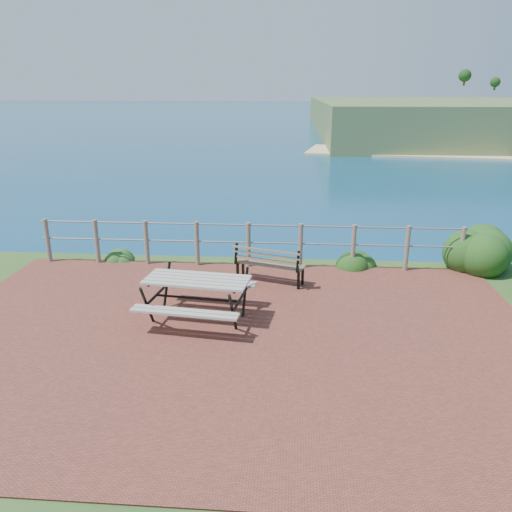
# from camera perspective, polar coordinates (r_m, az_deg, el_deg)

# --- Properties ---
(ground) EXTENTS (10.00, 7.00, 0.12)m
(ground) POSITION_cam_1_polar(r_m,az_deg,el_deg) (8.14, -3.01, -9.17)
(ground) COLOR brown
(ground) RESTS_ON ground
(ocean) EXTENTS (1200.00, 1200.00, 0.00)m
(ocean) POSITION_cam_1_polar(r_m,az_deg,el_deg) (207.19, 4.25, 17.33)
(ocean) COLOR #14547B
(ocean) RESTS_ON ground
(safety_railing) EXTENTS (9.40, 0.10, 1.00)m
(safety_railing) POSITION_cam_1_polar(r_m,az_deg,el_deg) (11.02, -0.88, 1.57)
(safety_railing) COLOR #6B5B4C
(safety_railing) RESTS_ON ground
(picnic_table) EXTENTS (1.82, 1.51, 0.74)m
(picnic_table) POSITION_cam_1_polar(r_m,az_deg,el_deg) (8.55, -6.70, -4.38)
(picnic_table) COLOR #9B968B
(picnic_table) RESTS_ON ground
(park_bench) EXTENTS (1.47, 0.80, 0.81)m
(park_bench) POSITION_cam_1_polar(r_m,az_deg,el_deg) (10.10, 1.60, -0.26)
(park_bench) COLOR brown
(park_bench) RESTS_ON ground
(shrub_right_edge) EXTENTS (1.11, 1.11, 1.59)m
(shrub_right_edge) POSITION_cam_1_polar(r_m,az_deg,el_deg) (12.17, 23.49, -1.20)
(shrub_right_edge) COLOR #1C3E13
(shrub_right_edge) RESTS_ON ground
(shrub_lip_west) EXTENTS (0.73, 0.73, 0.46)m
(shrub_lip_west) POSITION_cam_1_polar(r_m,az_deg,el_deg) (12.13, -15.84, -0.40)
(shrub_lip_west) COLOR #21531F
(shrub_lip_west) RESTS_ON ground
(shrub_lip_east) EXTENTS (0.85, 0.85, 0.62)m
(shrub_lip_east) POSITION_cam_1_polar(r_m,az_deg,el_deg) (11.65, 11.63, -0.85)
(shrub_lip_east) COLOR #1C3E13
(shrub_lip_east) RESTS_ON ground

